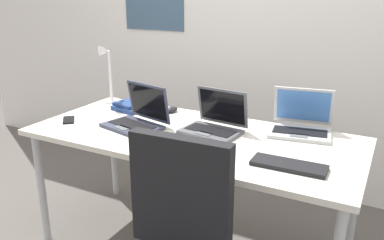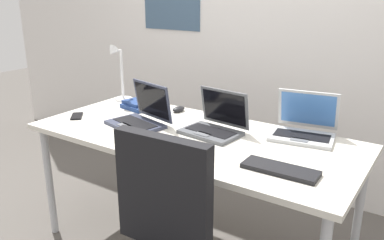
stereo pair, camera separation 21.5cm
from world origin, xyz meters
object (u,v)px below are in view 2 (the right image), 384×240
at_px(laptop_by_keyboard, 140,117).
at_px(cell_phone, 77,116).
at_px(laptop_back_left, 215,125).
at_px(pill_bottle, 163,101).
at_px(desk_lamp, 118,74).
at_px(book_stack, 138,105).
at_px(external_keyboard, 280,169).
at_px(laptop_front_left, 304,128).
at_px(computer_mouse, 179,109).

xyz_separation_m(laptop_by_keyboard, cell_phone, (-0.43, -0.11, -0.04)).
relative_size(laptop_back_left, pill_bottle, 4.25).
bearing_deg(cell_phone, pill_bottle, 14.79).
bearing_deg(laptop_back_left, desk_lamp, 168.08).
bearing_deg(book_stack, external_keyboard, -18.73).
relative_size(desk_lamp, laptop_back_left, 1.19).
relative_size(laptop_front_left, external_keyboard, 1.10).
height_order(pill_bottle, book_stack, pill_bottle).
relative_size(laptop_back_left, laptop_by_keyboard, 0.90).
relative_size(laptop_by_keyboard, external_keyboard, 1.13).
bearing_deg(book_stack, pill_bottle, 45.01).
bearing_deg(computer_mouse, desk_lamp, -169.24).
bearing_deg(desk_lamp, pill_bottle, 9.39).
bearing_deg(desk_lamp, laptop_front_left, 0.96).
bearing_deg(desk_lamp, laptop_back_left, -11.92).
height_order(laptop_front_left, external_keyboard, laptop_front_left).
bearing_deg(laptop_back_left, external_keyboard, -28.65).
distance_m(laptop_back_left, laptop_by_keyboard, 0.45).
height_order(laptop_front_left, pill_bottle, laptop_front_left).
relative_size(computer_mouse, pill_bottle, 1.22).
xyz_separation_m(computer_mouse, pill_bottle, (-0.15, 0.03, 0.02)).
bearing_deg(cell_phone, external_keyboard, -44.07).
bearing_deg(desk_lamp, laptop_by_keyboard, -34.02).
distance_m(computer_mouse, pill_bottle, 0.16).
height_order(laptop_front_left, cell_phone, laptop_front_left).
xyz_separation_m(laptop_front_left, pill_bottle, (-0.98, 0.03, -0.01)).
xyz_separation_m(laptop_back_left, computer_mouse, (-0.40, 0.21, -0.03)).
distance_m(desk_lamp, laptop_by_keyboard, 0.58).
distance_m(desk_lamp, book_stack, 0.29).
bearing_deg(computer_mouse, laptop_front_left, 8.14).
bearing_deg(cell_phone, computer_mouse, 1.35).
height_order(desk_lamp, pill_bottle, desk_lamp).
xyz_separation_m(laptop_by_keyboard, laptop_front_left, (0.85, 0.34, -0.00)).
bearing_deg(laptop_by_keyboard, computer_mouse, 84.59).
height_order(laptop_by_keyboard, cell_phone, laptop_by_keyboard).
bearing_deg(cell_phone, laptop_front_left, -23.54).
relative_size(cell_phone, book_stack, 0.61).
relative_size(desk_lamp, computer_mouse, 4.17).
xyz_separation_m(laptop_back_left, external_keyboard, (0.49, -0.27, -0.04)).
bearing_deg(book_stack, desk_lamp, 164.30).
height_order(computer_mouse, book_stack, book_stack).
relative_size(laptop_back_left, external_keyboard, 1.02).
bearing_deg(laptop_front_left, laptop_by_keyboard, -158.56).
bearing_deg(pill_bottle, book_stack, -134.99).
distance_m(laptop_by_keyboard, computer_mouse, 0.34).
bearing_deg(laptop_by_keyboard, external_keyboard, -8.81).
xyz_separation_m(desk_lamp, laptop_by_keyboard, (0.46, -0.31, -0.15)).
height_order(laptop_back_left, laptop_by_keyboard, laptop_by_keyboard).
distance_m(cell_phone, pill_bottle, 0.57).
distance_m(laptop_back_left, cell_phone, 0.89).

